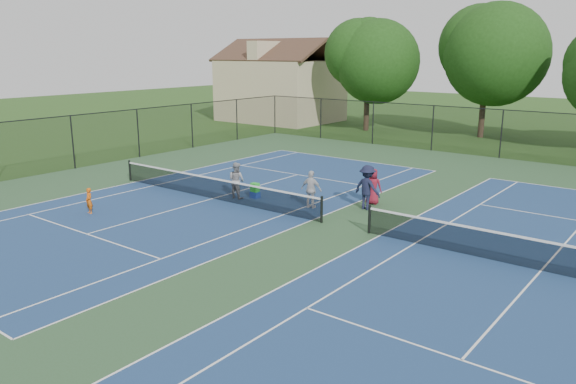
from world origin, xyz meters
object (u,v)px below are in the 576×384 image
Objects in this scene: tree_back_a at (368,57)px; clapboard_house at (280,88)px; bystander_a at (311,190)px; ball_hopper at (255,187)px; child_player at (89,201)px; instructor at (236,180)px; bystander_b at (367,187)px; bystander_c at (373,187)px; tree_back_b at (488,49)px; ball_crate at (255,195)px.

clapboard_house is (-10.00, 1.00, -2.95)m from tree_back_a.
tree_back_a is 25.34m from bystander_a.
child_player is at bearing -121.54° from ball_hopper.
bystander_b reaches higher than instructor.
clapboard_house is 32.85m from child_player.
ball_hopper is (-4.72, -2.34, -0.29)m from bystander_c.
bystander_b is at bearing 16.43° from ball_hopper.
tree_back_a is 24.51m from ball_hopper.
tree_back_b is at bearing 86.30° from ball_hopper.
instructor is at bearing 3.54° from bystander_a.
ball_hopper is at bearing -71.94° from tree_back_a.
ball_crate is at bearing -53.71° from clapboard_house.
clapboard_house is at bearing 174.29° from tree_back_a.
tree_back_b reaches higher than bystander_a.
tree_back_a is at bearing 108.06° from ball_crate.
tree_back_a is 8.57× the size of child_player.
tree_back_b reaches higher than bystander_c.
ball_hopper is (7.40, -22.70, -5.55)m from tree_back_a.
clapboard_house is 27.25× the size of ball_hopper.
bystander_c is at bearing -151.76° from instructor.
ball_crate is at bearing -3.52° from bystander_a.
tree_back_b is 9.39× the size of child_player.
bystander_a is 4.08× the size of ball_hopper.
clapboard_house is 6.57× the size of instructor.
bystander_c is at bearing -82.04° from tree_back_b.
ball_crate is 0.96× the size of ball_hopper.
instructor is (6.74, -23.20, -5.22)m from tree_back_a.
child_player is 0.57× the size of bystander_b.
clapboard_house is at bearing -176.99° from tree_back_b.
bystander_b is 5.22m from ball_crate.
ball_hopper is at bearing -93.70° from tree_back_b.
clapboard_house is at bearing -54.94° from instructor.
ball_hopper is (0.00, 0.00, 0.34)m from ball_crate.
tree_back_a reaches higher than bystander_c.
ball_crate is (-4.95, -1.46, -0.80)m from bystander_b.
clapboard_house reaches higher than ball_crate.
clapboard_house is 31.21m from bystander_a.
tree_back_b reaches higher than instructor.
instructor is at bearing -95.12° from tree_back_b.
tree_back_b is 25.31× the size of ball_hopper.
bystander_b is at bearing -44.85° from clapboard_house.
tree_back_b is 6.11× the size of instructor.
instructor is 0.87× the size of bystander_b.
tree_back_b is 5.31× the size of bystander_b.
clapboard_house is at bearing -59.66° from bystander_c.
ball_crate is at bearing -142.49° from instructor.
bystander_b is at bearing -154.17° from bystander_a.
instructor reaches higher than child_player.
instructor is 5.95m from bystander_b.
ball_hopper is at bearing 0.00° from ball_crate.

